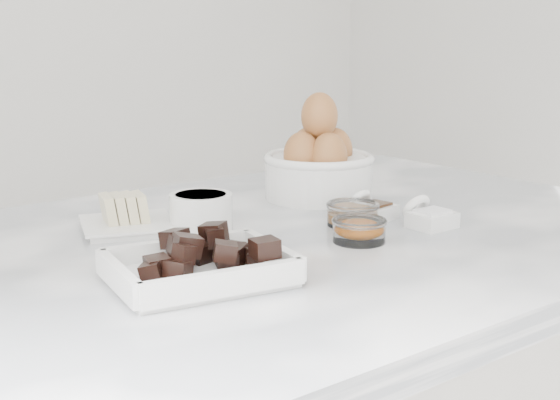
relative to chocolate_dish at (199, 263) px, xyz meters
The scene contains 9 objects.
marble_slab 0.24m from the chocolate_dish, 28.21° to the left, with size 1.20×0.80×0.04m, color white.
chocolate_dish is the anchor object (origin of this frame).
butter_plate 0.26m from the chocolate_dish, 81.13° to the left, with size 0.16×0.16×0.05m.
sugar_ramekin 0.23m from the chocolate_dish, 57.02° to the left, with size 0.09×0.09×0.05m.
egg_bowl 0.48m from the chocolate_dish, 32.54° to the left, with size 0.19×0.19×0.18m.
honey_bowl 0.33m from the chocolate_dish, 14.67° to the left, with size 0.08×0.08×0.03m.
zest_bowl 0.26m from the chocolate_dish, ahead, with size 0.08×0.08×0.03m.
vanilla_spoon 0.38m from the chocolate_dish, 14.57° to the left, with size 0.07×0.08×0.05m.
salt_spoon 0.40m from the chocolate_dish, ahead, with size 0.06×0.08×0.05m.
Camera 1 is at (-0.66, -0.84, 1.23)m, focal length 50.00 mm.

